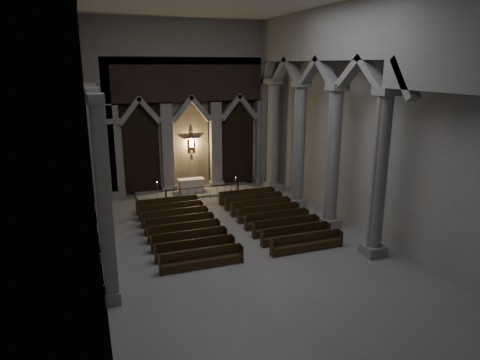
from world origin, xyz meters
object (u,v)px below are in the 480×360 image
(pews, at_px, (229,224))
(worshipper, at_px, (232,198))
(altar, at_px, (191,185))
(candle_stand_left, at_px, (158,196))
(altar_rail, at_px, (203,191))
(candle_stand_right, at_px, (235,189))

(pews, height_order, worshipper, worshipper)
(altar, relative_size, candle_stand_left, 1.33)
(altar, relative_size, altar_rail, 0.36)
(altar, relative_size, candle_stand_right, 1.49)
(candle_stand_right, xyz_separation_m, worshipper, (-1.19, -2.65, 0.23))
(candle_stand_left, relative_size, candle_stand_right, 1.12)
(altar, bearing_deg, candle_stand_right, -21.74)
(altar, height_order, pews, altar)
(altar, distance_m, candle_stand_right, 3.21)
(worshipper, bearing_deg, pews, -122.94)
(altar_rail, distance_m, candle_stand_right, 2.71)
(candle_stand_right, bearing_deg, candle_stand_left, 178.62)
(altar_rail, relative_size, candle_stand_left, 3.71)
(candle_stand_left, bearing_deg, candle_stand_right, -1.38)
(pews, bearing_deg, candle_stand_right, 67.39)
(altar, height_order, worshipper, worshipper)
(candle_stand_left, bearing_deg, altar_rail, -15.71)
(candle_stand_left, height_order, worshipper, candle_stand_left)
(candle_stand_right, distance_m, worshipper, 2.91)
(worshipper, bearing_deg, altar_rail, 114.19)
(altar_rail, xyz_separation_m, pews, (0.00, -5.54, -0.39))
(candle_stand_left, relative_size, pews, 0.15)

